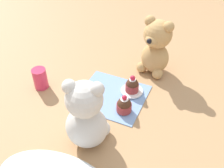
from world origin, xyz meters
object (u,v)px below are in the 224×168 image
(cupcake_near_cream_bear, at_px, (124,105))
(teddy_bear_cream, at_px, (86,116))
(teddy_bear_tan, at_px, (156,47))
(saucer_plate, at_px, (132,91))
(cupcake_near_tan_bear, at_px, (132,85))
(juice_glass, at_px, (40,78))

(cupcake_near_cream_bear, bearing_deg, teddy_bear_cream, 71.37)
(teddy_bear_cream, distance_m, teddy_bear_tan, 0.41)
(saucer_plate, relative_size, cupcake_near_tan_bear, 1.20)
(cupcake_near_cream_bear, height_order, juice_glass, juice_glass)
(teddy_bear_tan, height_order, juice_glass, teddy_bear_tan)
(teddy_bear_cream, height_order, cupcake_near_cream_bear, teddy_bear_cream)
(cupcake_near_cream_bear, xyz_separation_m, cupcake_near_tan_bear, (0.01, -0.10, 0.01))
(teddy_bear_cream, height_order, teddy_bear_tan, teddy_bear_cream)
(juice_glass, bearing_deg, teddy_bear_tan, -143.21)
(saucer_plate, bearing_deg, teddy_bear_tan, -101.45)
(teddy_bear_tan, relative_size, cupcake_near_tan_bear, 3.38)
(teddy_bear_cream, relative_size, juice_glass, 2.97)
(teddy_bear_cream, relative_size, cupcake_near_tan_bear, 3.51)
(teddy_bear_cream, distance_m, cupcake_near_cream_bear, 0.18)
(juice_glass, bearing_deg, teddy_bear_cream, 151.41)
(cupcake_near_cream_bear, bearing_deg, juice_glass, 1.04)
(teddy_bear_tan, xyz_separation_m, cupcake_near_cream_bear, (0.02, 0.25, -0.08))
(teddy_bear_cream, xyz_separation_m, cupcake_near_cream_bear, (-0.05, -0.15, -0.08))
(teddy_bear_tan, relative_size, juice_glass, 2.86)
(saucer_plate, bearing_deg, cupcake_near_cream_bear, 95.27)
(teddy_bear_cream, bearing_deg, teddy_bear_tan, -116.22)
(saucer_plate, bearing_deg, juice_glass, 18.27)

